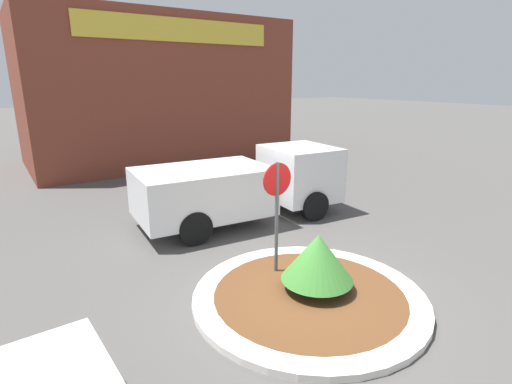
{
  "coord_description": "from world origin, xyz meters",
  "views": [
    {
      "loc": [
        -4.32,
        -4.72,
        3.8
      ],
      "look_at": [
        0.64,
        2.63,
        1.28
      ],
      "focal_mm": 28.0,
      "sensor_mm": 36.0,
      "label": 1
    }
  ],
  "objects": [
    {
      "name": "utility_truck",
      "position": [
        1.3,
        4.23,
        1.02
      ],
      "size": [
        5.8,
        2.61,
        1.9
      ],
      "rotation": [
        0.0,
        0.0,
        -0.08
      ],
      "color": "white",
      "rests_on": "ground_plane"
    },
    {
      "name": "ground_plane",
      "position": [
        0.0,
        0.0,
        0.0
      ],
      "size": [
        120.0,
        120.0,
        0.0
      ],
      "primitive_type": "plane",
      "color": "#514F4C"
    },
    {
      "name": "traffic_island",
      "position": [
        0.0,
        0.0,
        0.06
      ],
      "size": [
        4.13,
        4.13,
        0.13
      ],
      "color": "silver",
      "rests_on": "ground_plane"
    },
    {
      "name": "storefront_building",
      "position": [
        2.67,
        14.1,
        3.25
      ],
      "size": [
        11.57,
        6.07,
        6.48
      ],
      "color": "brown",
      "rests_on": "ground_plane"
    },
    {
      "name": "island_shrub",
      "position": [
        0.21,
        0.04,
        0.75
      ],
      "size": [
        1.3,
        1.3,
        1.05
      ],
      "color": "brown",
      "rests_on": "traffic_island"
    },
    {
      "name": "stop_sign",
      "position": [
        0.04,
        1.04,
        1.59
      ],
      "size": [
        0.63,
        0.07,
        2.33
      ],
      "color": "#4C4C51",
      "rests_on": "ground_plane"
    }
  ]
}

